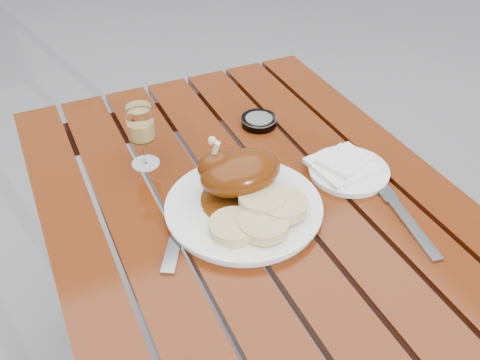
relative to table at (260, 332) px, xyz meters
name	(u,v)px	position (x,y,z in m)	size (l,w,h in m)	color
table	(260,332)	(0.00, 0.00, 0.00)	(0.80, 1.20, 0.75)	maroon
dinner_plate	(244,208)	(-0.03, 0.03, 0.38)	(0.31, 0.31, 0.02)	white
roast_duck	(237,173)	(-0.03, 0.07, 0.44)	(0.17, 0.16, 0.12)	#562809
bread_dumplings	(261,214)	(-0.02, -0.03, 0.41)	(0.20, 0.15, 0.03)	#D2C180
wine_glass	(142,137)	(-0.16, 0.26, 0.45)	(0.06, 0.06, 0.14)	#EEC66C
side_plate	(349,171)	(0.22, 0.04, 0.38)	(0.17, 0.17, 0.01)	white
napkin	(343,165)	(0.21, 0.05, 0.39)	(0.13, 0.12, 0.01)	white
ashtray	(259,121)	(0.13, 0.30, 0.39)	(0.09, 0.09, 0.02)	#B2B7BC
fork	(177,234)	(-0.17, 0.02, 0.38)	(0.02, 0.20, 0.01)	gray
knife	(406,219)	(0.24, -0.13, 0.38)	(0.02, 0.23, 0.01)	gray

